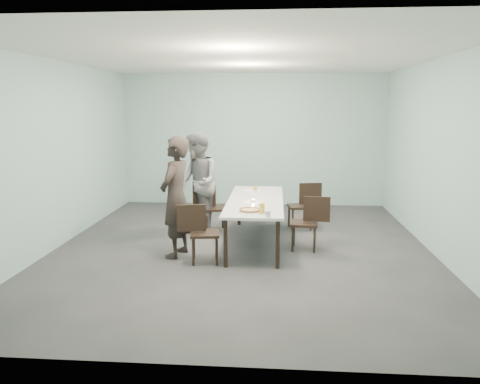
# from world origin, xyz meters

# --- Properties ---
(ground) EXTENTS (7.00, 7.00, 0.00)m
(ground) POSITION_xyz_m (0.00, 0.00, 0.00)
(ground) COLOR #333335
(ground) RESTS_ON ground
(room_shell) EXTENTS (6.02, 7.02, 3.01)m
(room_shell) POSITION_xyz_m (0.00, 0.00, 2.03)
(room_shell) COLOR #9BC3C2
(room_shell) RESTS_ON ground
(table) EXTENTS (0.90, 2.60, 0.75)m
(table) POSITION_xyz_m (0.20, 0.31, 0.69)
(table) COLOR white
(table) RESTS_ON ground
(chair_near_left) EXTENTS (0.64, 0.48, 0.87)m
(chair_near_left) POSITION_xyz_m (-0.57, -0.71, 0.50)
(chair_near_left) COLOR black
(chair_near_left) RESTS_ON ground
(chair_far_left) EXTENTS (0.65, 0.51, 0.87)m
(chair_far_left) POSITION_xyz_m (-0.65, 1.00, 0.50)
(chair_far_left) COLOR black
(chair_far_left) RESTS_ON ground
(chair_near_right) EXTENTS (0.63, 0.46, 0.87)m
(chair_near_right) POSITION_xyz_m (1.08, 0.02, 0.50)
(chair_near_right) COLOR black
(chair_near_right) RESTS_ON ground
(chair_far_right) EXTENTS (0.64, 0.49, 0.87)m
(chair_far_right) POSITION_xyz_m (1.07, 1.32, 0.50)
(chair_far_right) COLOR black
(chair_far_right) RESTS_ON ground
(diner_near) EXTENTS (0.58, 0.75, 1.84)m
(diner_near) POSITION_xyz_m (-0.97, -0.45, 0.92)
(diner_near) COLOR black
(diner_near) RESTS_ON ground
(diner_far) EXTENTS (0.97, 1.08, 1.83)m
(diner_far) POSITION_xyz_m (-0.86, 0.88, 0.92)
(diner_far) COLOR slate
(diner_far) RESTS_ON ground
(pizza) EXTENTS (0.34, 0.34, 0.04)m
(pizza) POSITION_xyz_m (0.16, -0.59, 0.77)
(pizza) COLOR white
(pizza) RESTS_ON table
(side_plate) EXTENTS (0.18, 0.18, 0.01)m
(side_plate) POSITION_xyz_m (0.33, -0.19, 0.76)
(side_plate) COLOR white
(side_plate) RESTS_ON table
(beer_glass) EXTENTS (0.08, 0.08, 0.15)m
(beer_glass) POSITION_xyz_m (0.34, -0.72, 0.82)
(beer_glass) COLOR gold
(beer_glass) RESTS_ON table
(water_tumbler) EXTENTS (0.08, 0.08, 0.09)m
(water_tumbler) POSITION_xyz_m (0.43, -0.92, 0.80)
(water_tumbler) COLOR silver
(water_tumbler) RESTS_ON table
(tealight) EXTENTS (0.06, 0.06, 0.05)m
(tealight) POSITION_xyz_m (0.17, 0.11, 0.77)
(tealight) COLOR silver
(tealight) RESTS_ON table
(amber_tumbler) EXTENTS (0.07, 0.07, 0.08)m
(amber_tumbler) POSITION_xyz_m (0.16, 1.10, 0.79)
(amber_tumbler) COLOR gold
(amber_tumbler) RESTS_ON table
(menu) EXTENTS (0.30, 0.22, 0.01)m
(menu) POSITION_xyz_m (0.10, 1.11, 0.75)
(menu) COLOR silver
(menu) RESTS_ON table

